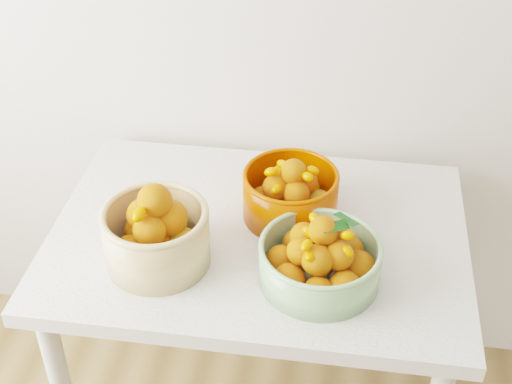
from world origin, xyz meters
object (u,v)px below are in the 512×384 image
bowl_cream (156,234)px  bowl_orange (291,194)px  bowl_green (320,259)px  table (258,261)px

bowl_cream → bowl_orange: bowl_cream is taller
bowl_green → bowl_orange: size_ratio=1.23×
bowl_cream → bowl_green: bearing=-1.4°
bowl_green → bowl_cream: bearing=178.6°
table → bowl_orange: 0.19m
table → bowl_green: size_ratio=2.85×
bowl_cream → bowl_orange: (0.28, 0.21, -0.01)m
table → bowl_green: 0.26m
bowl_cream → bowl_green: size_ratio=0.73×
bowl_cream → bowl_green: 0.37m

